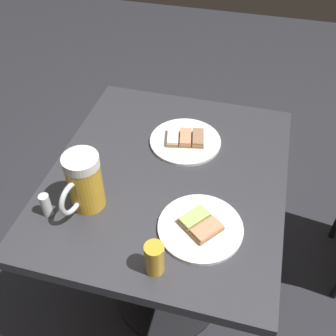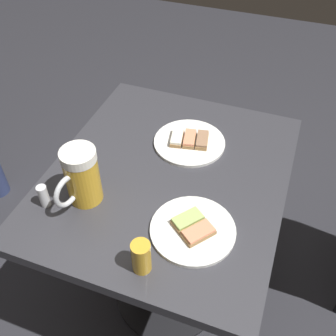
# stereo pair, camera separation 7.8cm
# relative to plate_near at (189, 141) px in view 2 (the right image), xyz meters

# --- Properties ---
(ground_plane) EXTENTS (6.00, 6.00, 0.00)m
(ground_plane) POSITION_rel_plate_near_xyz_m (-0.02, -0.15, -0.73)
(ground_plane) COLOR #28282D
(cafe_table) EXTENTS (0.69, 0.81, 0.72)m
(cafe_table) POSITION_rel_plate_near_xyz_m (-0.02, -0.15, -0.17)
(cafe_table) COLOR black
(cafe_table) RESTS_ON ground_plane
(plate_near) EXTENTS (0.23, 0.23, 0.03)m
(plate_near) POSITION_rel_plate_near_xyz_m (0.00, 0.00, 0.00)
(plate_near) COLOR white
(plate_near) RESTS_ON cafe_table
(plate_far) EXTENTS (0.22, 0.22, 0.03)m
(plate_far) POSITION_rel_plate_near_xyz_m (0.12, -0.33, -0.00)
(plate_far) COLOR white
(plate_far) RESTS_ON cafe_table
(beer_mug) EXTENTS (0.09, 0.15, 0.17)m
(beer_mug) POSITION_rel_plate_near_xyz_m (-0.20, -0.32, 0.08)
(beer_mug) COLOR gold
(beer_mug) RESTS_ON cafe_table
(beer_glass_small) EXTENTS (0.05, 0.05, 0.09)m
(beer_glass_small) POSITION_rel_plate_near_xyz_m (0.03, -0.47, 0.04)
(beer_glass_small) COLOR gold
(beer_glass_small) RESTS_ON cafe_table
(salt_shaker) EXTENTS (0.03, 0.03, 0.07)m
(salt_shaker) POSITION_rel_plate_near_xyz_m (-0.29, -0.38, 0.03)
(salt_shaker) COLOR silver
(salt_shaker) RESTS_ON cafe_table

